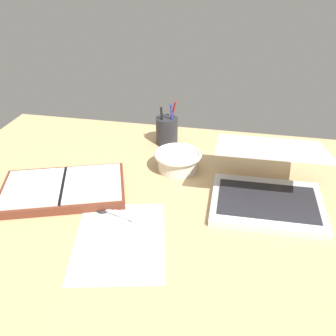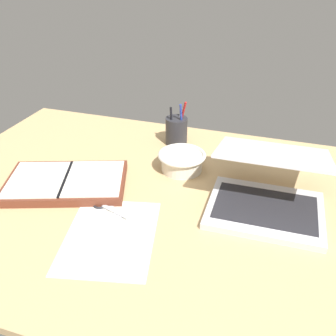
# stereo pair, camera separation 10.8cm
# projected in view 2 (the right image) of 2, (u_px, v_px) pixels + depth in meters

# --- Properties ---
(desk_top) EXTENTS (1.40, 1.00, 0.02)m
(desk_top) POSITION_uv_depth(u_px,v_px,m) (151.00, 199.00, 1.09)
(desk_top) COLOR tan
(desk_top) RESTS_ON ground
(laptop) EXTENTS (0.31, 0.34, 0.17)m
(laptop) POSITION_uv_depth(u_px,v_px,m) (268.00, 190.00, 1.01)
(laptop) COLOR silver
(laptop) RESTS_ON desk_top
(bowl) EXTENTS (0.15, 0.15, 0.06)m
(bowl) POSITION_uv_depth(u_px,v_px,m) (182.00, 161.00, 1.20)
(bowl) COLOR silver
(bowl) RESTS_ON desk_top
(pen_cup) EXTENTS (0.08, 0.08, 0.16)m
(pen_cup) POSITION_uv_depth(u_px,v_px,m) (177.00, 131.00, 1.35)
(pen_cup) COLOR #28282D
(pen_cup) RESTS_ON desk_top
(planner) EXTENTS (0.41, 0.33, 0.03)m
(planner) POSITION_uv_depth(u_px,v_px,m) (66.00, 182.00, 1.12)
(planner) COLOR brown
(planner) RESTS_ON desk_top
(scissors) EXTENTS (0.12, 0.10, 0.01)m
(scissors) POSITION_uv_depth(u_px,v_px,m) (106.00, 205.00, 1.04)
(scissors) COLOR #B7B7BC
(scissors) RESTS_ON desk_top
(paper_sheet_front) EXTENTS (0.28, 0.34, 0.00)m
(paper_sheet_front) POSITION_uv_depth(u_px,v_px,m) (110.00, 236.00, 0.93)
(paper_sheet_front) COLOR silver
(paper_sheet_front) RESTS_ON desk_top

